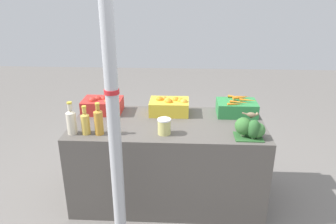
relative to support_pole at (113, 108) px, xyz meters
name	(u,v)px	position (x,y,z in m)	size (l,w,h in m)	color
ground_plane	(168,195)	(0.33, 0.66, -1.15)	(10.00, 10.00, 0.00)	slate
market_table	(168,160)	(0.33, 0.66, -0.77)	(1.69, 0.79, 0.77)	#56514C
support_pole	(113,108)	(0.00, 0.00, 0.00)	(0.10, 0.10, 2.30)	#B7BABF
apple_crate	(103,105)	(-0.30, 0.87, -0.31)	(0.36, 0.26, 0.17)	red
orange_crate	(170,106)	(0.33, 0.88, -0.31)	(0.36, 0.26, 0.16)	gold
carrot_crate	(237,108)	(0.96, 0.88, -0.32)	(0.36, 0.26, 0.17)	#2D8442
broccoli_pile	(250,128)	(1.00, 0.39, -0.31)	(0.24, 0.18, 0.16)	#2D602D
juice_bottle_cloudy	(71,121)	(-0.44, 0.40, -0.27)	(0.08, 0.08, 0.27)	beige
juice_bottle_golden	(85,122)	(-0.32, 0.40, -0.29)	(0.07, 0.07, 0.24)	gold
juice_bottle_amber	(99,121)	(-0.21, 0.40, -0.27)	(0.07, 0.07, 0.27)	gold
pickle_jar	(164,126)	(0.31, 0.43, -0.32)	(0.11, 0.11, 0.13)	#D1CC75
sparrow_bird	(252,115)	(1.00, 0.41, -0.20)	(0.13, 0.06, 0.05)	#4C3D2D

